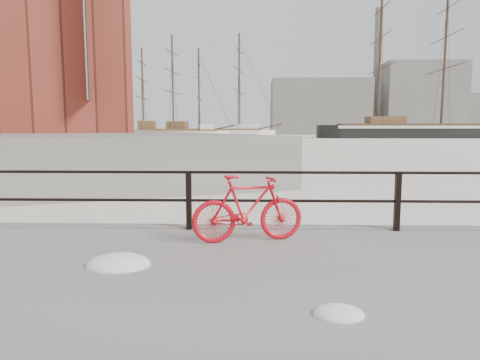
% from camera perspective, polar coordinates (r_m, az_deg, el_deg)
% --- Properties ---
extents(ground, '(400.00, 400.00, 0.00)m').
position_cam_1_polar(ground, '(7.93, 19.65, -8.58)').
color(ground, white).
rests_on(ground, ground).
extents(far_quay, '(78.44, 148.07, 1.80)m').
position_cam_1_polar(far_quay, '(87.72, -23.82, 5.57)').
color(far_quay, gray).
rests_on(far_quay, ground).
extents(guardrail, '(28.00, 0.10, 1.00)m').
position_cam_1_polar(guardrail, '(7.61, 20.26, -2.69)').
color(guardrail, black).
rests_on(guardrail, promenade).
extents(bicycle, '(1.71, 0.64, 1.02)m').
position_cam_1_polar(bicycle, '(6.46, 1.07, -3.81)').
color(bicycle, red).
rests_on(bicycle, promenade).
extents(barque_black, '(59.00, 19.93, 33.34)m').
position_cam_1_polar(barque_black, '(100.86, 25.15, 5.10)').
color(barque_black, black).
rests_on(barque_black, ground).
extents(schooner_mid, '(31.89, 16.48, 21.84)m').
position_cam_1_polar(schooner_mid, '(89.28, -4.54, 5.57)').
color(schooner_mid, silver).
rests_on(schooner_mid, ground).
extents(schooner_left, '(21.73, 10.54, 16.52)m').
position_cam_1_polar(schooner_left, '(75.96, -9.08, 5.28)').
color(schooner_left, silver).
rests_on(schooner_left, ground).
extents(workboat_far, '(11.11, 9.88, 7.00)m').
position_cam_1_polar(workboat_far, '(62.04, -25.17, 4.36)').
color(workboat_far, black).
rests_on(workboat_far, ground).
extents(apartment_mustard, '(26.02, 22.15, 22.20)m').
position_cam_1_polar(apartment_mustard, '(56.09, -28.63, 17.24)').
color(apartment_mustard, gold).
rests_on(apartment_mustard, far_quay).
extents(apartment_cream, '(24.16, 21.40, 21.20)m').
position_cam_1_polar(apartment_cream, '(78.58, -26.17, 13.79)').
color(apartment_cream, beige).
rests_on(apartment_cream, far_quay).
extents(apartment_grey, '(26.02, 22.15, 23.20)m').
position_cam_1_polar(apartment_grey, '(100.46, -24.94, 12.77)').
color(apartment_grey, '#9A9A95').
rests_on(apartment_grey, far_quay).
extents(apartment_brick, '(27.87, 22.90, 21.20)m').
position_cam_1_polar(apartment_brick, '(123.21, -24.07, 11.14)').
color(apartment_brick, maroon).
rests_on(apartment_brick, far_quay).
extents(industrial_west, '(32.00, 18.00, 18.00)m').
position_cam_1_polar(industrial_west, '(149.12, 10.45, 9.47)').
color(industrial_west, gray).
rests_on(industrial_west, ground).
extents(industrial_mid, '(26.00, 20.00, 24.00)m').
position_cam_1_polar(industrial_mid, '(163.03, 22.64, 9.89)').
color(industrial_mid, gray).
rests_on(industrial_mid, ground).
extents(industrial_east, '(20.00, 16.00, 14.00)m').
position_cam_1_polar(industrial_east, '(176.70, 29.02, 7.66)').
color(industrial_east, gray).
rests_on(industrial_east, ground).
extents(smokestack, '(2.80, 2.80, 44.00)m').
position_cam_1_polar(smokestack, '(164.63, 17.81, 13.55)').
color(smokestack, gray).
rests_on(smokestack, ground).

